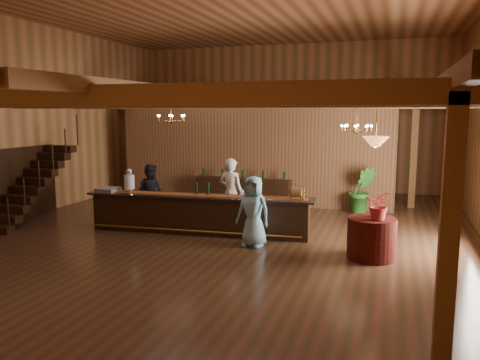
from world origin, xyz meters
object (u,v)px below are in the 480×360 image
(floor_plant, at_px, (362,190))
(backbar_shelf, at_px, (243,192))
(guest, at_px, (253,211))
(beverage_dispenser, at_px, (129,181))
(bartender, at_px, (231,193))
(chandelier_right, at_px, (356,128))
(round_table, at_px, (371,238))
(pendant_lamp, at_px, (376,141))
(tasting_bar, at_px, (199,214))
(chandelier_left, at_px, (171,118))
(raffle_drum, at_px, (297,192))
(staff_second, at_px, (150,193))

(floor_plant, bearing_deg, backbar_shelf, 179.36)
(backbar_shelf, xyz_separation_m, guest, (1.61, -4.25, 0.36))
(beverage_dispenser, relative_size, bartender, 0.33)
(chandelier_right, xyz_separation_m, bartender, (-2.98, -1.50, -1.66))
(round_table, bearing_deg, chandelier_right, 101.22)
(pendant_lamp, bearing_deg, bartender, 156.56)
(tasting_bar, relative_size, floor_plant, 4.11)
(tasting_bar, bearing_deg, beverage_dispenser, 178.57)
(chandelier_left, bearing_deg, backbar_shelf, 61.85)
(round_table, bearing_deg, bartender, 156.56)
(chandelier_right, bearing_deg, floor_plant, 83.96)
(tasting_bar, xyz_separation_m, backbar_shelf, (-0.00, 3.57, -0.05))
(chandelier_right, height_order, pendant_lamp, same)
(chandelier_left, distance_m, floor_plant, 5.90)
(raffle_drum, distance_m, chandelier_left, 4.20)
(floor_plant, bearing_deg, chandelier_right, -96.04)
(raffle_drum, bearing_deg, pendant_lamp, -28.46)
(round_table, height_order, chandelier_right, chandelier_right)
(pendant_lamp, relative_size, guest, 0.57)
(round_table, height_order, floor_plant, floor_plant)
(chandelier_left, relative_size, pendant_lamp, 0.89)
(backbar_shelf, distance_m, staff_second, 3.32)
(beverage_dispenser, height_order, chandelier_left, chandelier_left)
(backbar_shelf, relative_size, floor_plant, 2.22)
(chandelier_right, relative_size, floor_plant, 0.57)
(backbar_shelf, distance_m, round_table, 6.02)
(beverage_dispenser, xyz_separation_m, chandelier_right, (5.42, 2.38, 1.32))
(bartender, bearing_deg, pendant_lamp, 165.59)
(backbar_shelf, relative_size, bartender, 1.71)
(chandelier_right, distance_m, bartender, 3.72)
(backbar_shelf, distance_m, floor_plant, 3.70)
(tasting_bar, relative_size, raffle_drum, 16.87)
(tasting_bar, bearing_deg, guest, -27.96)
(bartender, relative_size, guest, 1.14)
(bartender, distance_m, guest, 1.79)
(tasting_bar, xyz_separation_m, beverage_dispenser, (-1.86, -0.11, 0.75))
(round_table, relative_size, guest, 0.62)
(pendant_lamp, distance_m, staff_second, 6.33)
(backbar_shelf, xyz_separation_m, round_table, (4.16, -4.34, -0.01))
(round_table, height_order, staff_second, staff_second)
(raffle_drum, distance_m, chandelier_right, 2.79)
(round_table, distance_m, floor_plant, 4.34)
(guest, xyz_separation_m, floor_plant, (2.08, 4.21, -0.10))
(chandelier_right, relative_size, guest, 0.50)
(tasting_bar, bearing_deg, chandelier_left, 132.89)
(pendant_lamp, distance_m, guest, 3.02)
(tasting_bar, relative_size, chandelier_left, 7.17)
(chandelier_right, relative_size, bartender, 0.44)
(chandelier_left, height_order, guest, chandelier_left)
(staff_second, bearing_deg, guest, 159.03)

